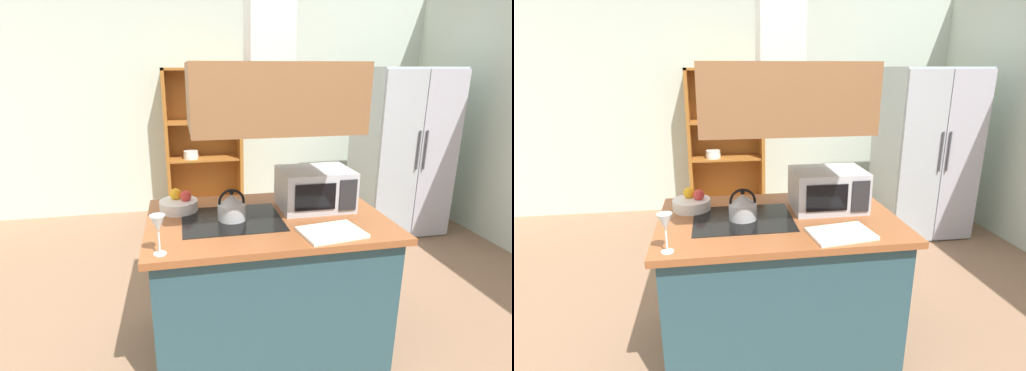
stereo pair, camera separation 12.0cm
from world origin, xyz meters
The scene contains 11 objects.
ground_plane centered at (0.00, 0.00, 0.00)m, with size 7.80×7.80×0.00m, color #8E694E.
wall_back centered at (0.00, 3.00, 1.35)m, with size 6.00×0.12×2.70m, color silver.
kitchen_island centered at (0.23, 0.19, 0.45)m, with size 1.46×0.95×0.90m.
range_hood centered at (0.23, 0.19, 1.75)m, with size 0.90×0.70×1.25m.
refrigerator centered at (2.13, 1.86, 0.90)m, with size 0.90×0.77×1.80m.
dish_cabinet centered at (0.02, 2.78, 0.80)m, with size 0.92×0.40×1.79m.
kettle centered at (0.01, 0.19, 0.98)m, with size 0.17×0.17×0.19m.
cutting_board centered at (0.53, -0.12, 0.91)m, with size 0.34×0.24×0.02m, color white.
microwave centered at (0.58, 0.30, 1.03)m, with size 0.46×0.35×0.26m.
wine_glass_on_counter centered at (-0.40, -0.19, 1.05)m, with size 0.08×0.08×0.21m.
fruit_bowl centered at (-0.30, 0.41, 0.95)m, with size 0.24×0.24×0.14m.
Camera 1 is at (-0.27, -1.99, 1.78)m, focal length 27.24 mm.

